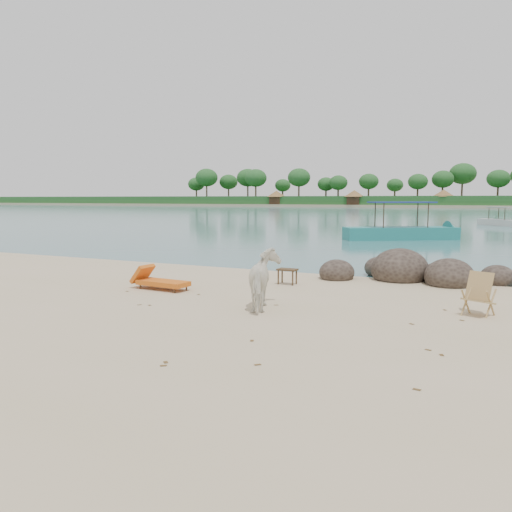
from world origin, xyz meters
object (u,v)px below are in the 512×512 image
at_px(lounge_chair, 163,281).
at_px(cow, 265,281).
at_px(side_table, 287,278).
at_px(boat_near, 401,208).
at_px(deck_chair, 479,296).
at_px(boulders, 416,273).

bearing_deg(lounge_chair, cow, -10.94).
height_order(side_table, boat_near, boat_near).
relative_size(side_table, boat_near, 0.07).
bearing_deg(lounge_chair, deck_chair, 6.87).
bearing_deg(deck_chair, lounge_chair, -152.22).
distance_m(cow, deck_chair, 4.36).
bearing_deg(cow, lounge_chair, -38.12).
relative_size(side_table, lounge_chair, 0.31).
bearing_deg(side_table, deck_chair, -18.18).
xyz_separation_m(deck_chair, boat_near, (-4.84, 19.76, 1.40)).
distance_m(side_table, boat_near, 18.07).
relative_size(boulders, lounge_chair, 3.61).
bearing_deg(boat_near, cow, -119.71).
bearing_deg(lounge_chair, boat_near, 86.50).
xyz_separation_m(boulders, cow, (-2.41, -5.26, 0.41)).
bearing_deg(boat_near, deck_chair, -107.78).
xyz_separation_m(cow, lounge_chair, (-3.34, 0.89, -0.38)).
bearing_deg(side_table, cow, -75.02).
distance_m(deck_chair, boat_near, 20.39).
distance_m(cow, side_table, 3.14).
xyz_separation_m(boulders, lounge_chair, (-5.75, -4.37, 0.03)).
height_order(deck_chair, boat_near, boat_near).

